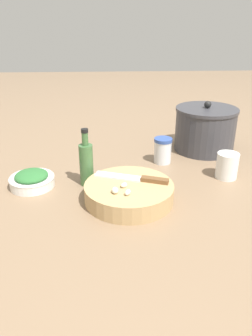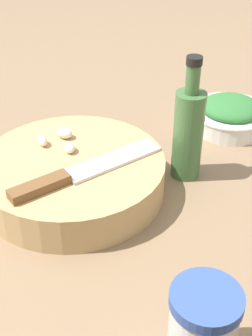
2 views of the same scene
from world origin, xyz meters
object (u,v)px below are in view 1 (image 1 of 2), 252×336
object	(u,v)px
herb_bowl	(32,180)
oil_bottle	(86,163)
spice_jar	(163,150)
cutting_board	(129,192)
chef_knife	(136,178)
coffee_mug	(227,165)
stock_pot	(205,129)
garlic_cloves	(121,189)

from	to	relation	value
herb_bowl	oil_bottle	size ratio (longest dim) A/B	0.76
herb_bowl	spice_jar	distance (m)	0.49
cutting_board	herb_bowl	distance (m)	0.33
chef_knife	spice_jar	size ratio (longest dim) A/B	2.35
coffee_mug	oil_bottle	world-z (taller)	oil_bottle
herb_bowl	coffee_mug	xyz separation A→B (m)	(0.65, 0.04, 0.02)
cutting_board	oil_bottle	size ratio (longest dim) A/B	1.40
stock_pot	oil_bottle	bearing A→B (deg)	-148.31
spice_jar	stock_pot	size ratio (longest dim) A/B	0.39
spice_jar	oil_bottle	bearing A→B (deg)	-149.03
herb_bowl	oil_bottle	distance (m)	0.19
coffee_mug	stock_pot	size ratio (longest dim) A/B	0.41
spice_jar	coffee_mug	distance (m)	0.24
herb_bowl	spice_jar	bearing A→B (deg)	20.89
herb_bowl	cutting_board	bearing A→B (deg)	-18.99
spice_jar	chef_knife	bearing A→B (deg)	-116.26
garlic_cloves	cutting_board	bearing A→B (deg)	59.81
chef_knife	cutting_board	bearing A→B (deg)	164.94
chef_knife	spice_jar	distance (m)	0.28
oil_bottle	stock_pot	world-z (taller)	stock_pot
coffee_mug	herb_bowl	bearing A→B (deg)	-176.91
cutting_board	chef_knife	bearing A→B (deg)	55.24
cutting_board	spice_jar	xyz separation A→B (m)	(0.14, 0.28, 0.02)
cutting_board	spice_jar	size ratio (longest dim) A/B	2.76
chef_knife	oil_bottle	xyz separation A→B (m)	(-0.15, 0.08, 0.02)
cutting_board	spice_jar	distance (m)	0.31
coffee_mug	cutting_board	bearing A→B (deg)	-157.64
cutting_board	herb_bowl	world-z (taller)	same
cutting_board	garlic_cloves	bearing A→B (deg)	-120.19
garlic_cloves	spice_jar	size ratio (longest dim) A/B	0.75
cutting_board	garlic_cloves	size ratio (longest dim) A/B	3.69
cutting_board	garlic_cloves	distance (m)	0.06
cutting_board	stock_pot	xyz separation A→B (m)	(0.33, 0.40, 0.06)
chef_knife	stock_pot	size ratio (longest dim) A/B	0.91
cutting_board	spice_jar	world-z (taller)	spice_jar
garlic_cloves	coffee_mug	bearing A→B (deg)	26.63
spice_jar	stock_pot	distance (m)	0.23
spice_jar	coffee_mug	size ratio (longest dim) A/B	0.95
cutting_board	garlic_cloves	world-z (taller)	garlic_cloves
garlic_cloves	oil_bottle	world-z (taller)	oil_bottle
herb_bowl	coffee_mug	distance (m)	0.65
oil_bottle	cutting_board	bearing A→B (deg)	-41.10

